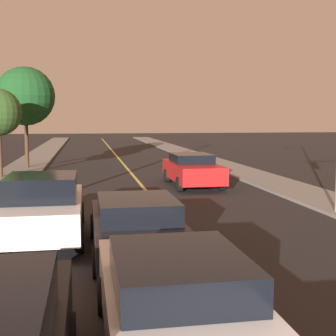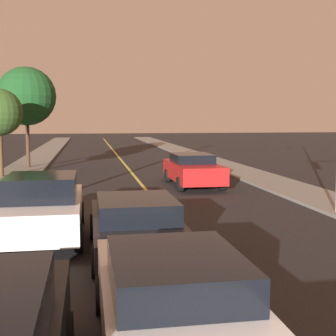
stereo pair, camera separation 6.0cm
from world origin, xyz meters
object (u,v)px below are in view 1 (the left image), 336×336
object	(u,v)px
tree_left_far	(25,96)
car_near_lane_front	(176,302)
streetlamp_right	(329,62)
car_near_lane_second	(137,224)
car_outer_lane_second	(43,207)
car_far_oncoming	(192,169)

from	to	relation	value
tree_left_far	car_near_lane_front	bearing A→B (deg)	-79.01
streetlamp_right	tree_left_far	xyz separation A→B (m)	(-11.32, 16.59, -0.40)
car_near_lane_front	car_near_lane_second	bearing A→B (deg)	90.00
car_outer_lane_second	streetlamp_right	bearing A→B (deg)	9.67
car_near_lane_front	tree_left_far	world-z (taller)	tree_left_far
car_outer_lane_second	car_far_oncoming	world-z (taller)	car_outer_lane_second
car_far_oncoming	streetlamp_right	xyz separation A→B (m)	(2.73, -7.37, 4.16)
car_near_lane_second	streetlamp_right	bearing A→B (deg)	26.68
car_outer_lane_second	tree_left_far	size ratio (longest dim) A/B	0.76
car_outer_lane_second	car_far_oncoming	size ratio (longest dim) A/B	0.93
car_near_lane_second	car_near_lane_front	bearing A→B (deg)	-90.00
car_far_oncoming	car_outer_lane_second	bearing A→B (deg)	55.64
car_outer_lane_second	car_near_lane_front	bearing A→B (deg)	-70.99
tree_left_far	car_near_lane_second	bearing A→B (deg)	-76.41
car_outer_lane_second	tree_left_far	bearing A→B (deg)	97.93
car_near_lane_front	car_far_oncoming	bearing A→B (deg)	76.27
car_outer_lane_second	car_near_lane_second	bearing A→B (deg)	-37.87
car_near_lane_front	car_far_oncoming	size ratio (longest dim) A/B	0.95
car_near_lane_front	car_outer_lane_second	bearing A→B (deg)	109.01
streetlamp_right	car_near_lane_front	bearing A→B (deg)	-128.73
car_near_lane_front	car_near_lane_second	size ratio (longest dim) A/B	0.97
car_near_lane_second	tree_left_far	distance (m)	20.80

